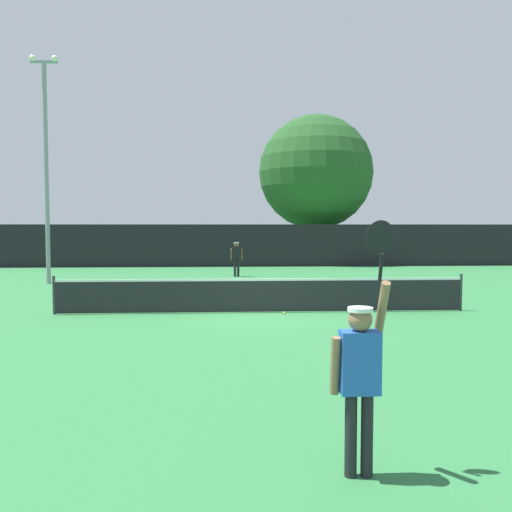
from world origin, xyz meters
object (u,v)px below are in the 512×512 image
parked_car_mid (199,250)px  parked_car_near (127,250)px  player_receiving (237,256)px  parked_car_far (321,248)px  player_serving (360,365)px  light_pole (46,157)px  large_tree (316,173)px  tennis_ball (284,313)px

parked_car_mid → parked_car_near: bearing=-178.7°
player_receiving → parked_car_far: 16.31m
player_serving → light_pole: (-8.87, 17.81, 4.24)m
large_tree → parked_car_mid: size_ratio=2.20×
player_serving → tennis_ball: (0.29, 9.46, -1.07)m
player_receiving → light_pole: bearing=18.2°
tennis_ball → large_tree: size_ratio=0.01×
player_serving → large_tree: 30.81m
parked_car_mid → parked_car_far: same height
light_pole → large_tree: (13.49, 12.25, 0.65)m
parked_car_near → light_pole: bearing=-83.7°
large_tree → parked_car_mid: (-7.89, 1.98, -5.22)m
large_tree → parked_car_mid: large_tree is taller
player_receiving → tennis_ball: 11.10m
player_receiving → parked_car_near: bearing=-58.4°
tennis_ball → light_pole: light_pole is taller
player_serving → parked_car_mid: 32.22m
tennis_ball → light_pole: bearing=137.7°
light_pole → parked_car_mid: bearing=68.5°
tennis_ball → parked_car_far: 26.44m
player_serving → parked_car_mid: size_ratio=0.57×
tennis_ball → parked_car_near: (-8.65, 23.23, 0.74)m
light_pole → parked_car_mid: (5.60, 14.23, -4.57)m
parked_car_mid → parked_car_far: 9.80m
large_tree → parked_car_far: (1.36, 5.21, -5.22)m
parked_car_near → parked_car_far: same height
parked_car_near → parked_car_mid: 5.12m
large_tree → parked_car_near: bearing=168.6°
light_pole → parked_car_near: (0.52, 14.88, -4.57)m
parked_car_far → parked_car_near: bearing=-171.6°
player_receiving → tennis_ball: size_ratio=24.40×
tennis_ball → light_pole: 13.49m
large_tree → parked_car_near: large_tree is taller
large_tree → parked_car_far: bearing=75.4°
player_serving → large_tree: bearing=81.3°
player_serving → player_receiving: 20.47m
tennis_ball → parked_car_far: parked_car_far is taller
light_pole → parked_car_near: size_ratio=2.15×
player_receiving → large_tree: large_tree is taller
large_tree → parked_car_far: 7.50m
light_pole → parked_car_mid: 15.96m
light_pole → parked_car_mid: size_ratio=2.15×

